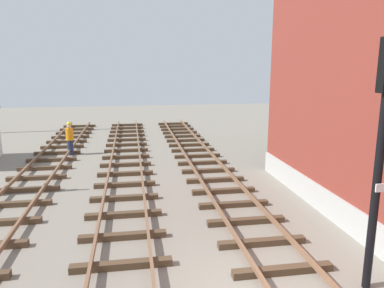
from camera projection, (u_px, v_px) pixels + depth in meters
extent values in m
cube|color=#4C3826|center=(283.00, 270.00, 8.89)|extent=(2.50, 0.24, 0.18)
cube|color=#4C3826|center=(262.00, 242.00, 10.29)|extent=(2.50, 0.24, 0.18)
cube|color=#4C3826|center=(246.00, 221.00, 11.70)|extent=(2.50, 0.24, 0.18)
cube|color=#4C3826|center=(234.00, 204.00, 13.10)|extent=(2.50, 0.24, 0.18)
cube|color=#4C3826|center=(223.00, 191.00, 14.50)|extent=(2.50, 0.24, 0.18)
cube|color=#4C3826|center=(215.00, 180.00, 15.91)|extent=(2.50, 0.24, 0.18)
cube|color=#4C3826|center=(208.00, 171.00, 17.31)|extent=(2.50, 0.24, 0.18)
cube|color=#4C3826|center=(202.00, 163.00, 18.72)|extent=(2.50, 0.24, 0.18)
cube|color=#4C3826|center=(197.00, 156.00, 20.12)|extent=(2.50, 0.24, 0.18)
cube|color=#4C3826|center=(193.00, 150.00, 21.53)|extent=(2.50, 0.24, 0.18)
cube|color=#4C3826|center=(189.00, 145.00, 22.93)|extent=(2.50, 0.24, 0.18)
cube|color=#4C3826|center=(186.00, 140.00, 24.34)|extent=(2.50, 0.24, 0.18)
cube|color=#4C3826|center=(183.00, 136.00, 25.74)|extent=(2.50, 0.24, 0.18)
cube|color=#4C3826|center=(180.00, 133.00, 27.14)|extent=(2.50, 0.24, 0.18)
cube|color=#4C3826|center=(177.00, 129.00, 28.55)|extent=(2.50, 0.24, 0.18)
cube|color=#4C3826|center=(175.00, 126.00, 29.95)|extent=(2.50, 0.24, 0.18)
cube|color=#4C3826|center=(173.00, 124.00, 31.36)|extent=(2.50, 0.24, 0.18)
cube|color=brown|center=(265.00, 284.00, 8.04)|extent=(0.08, 49.47, 0.14)
cube|color=brown|center=(327.00, 278.00, 8.27)|extent=(0.08, 49.47, 0.14)
cube|color=#4C3826|center=(122.00, 265.00, 9.12)|extent=(2.50, 0.24, 0.18)
cube|color=#4C3826|center=(123.00, 236.00, 10.66)|extent=(2.50, 0.24, 0.18)
cube|color=#4C3826|center=(124.00, 215.00, 12.20)|extent=(2.50, 0.24, 0.18)
cube|color=#4C3826|center=(124.00, 198.00, 13.74)|extent=(2.50, 0.24, 0.18)
cube|color=#4C3826|center=(125.00, 185.00, 15.28)|extent=(2.50, 0.24, 0.18)
cube|color=#4C3826|center=(125.00, 174.00, 16.82)|extent=(2.50, 0.24, 0.18)
cube|color=#4C3826|center=(126.00, 165.00, 18.36)|extent=(2.50, 0.24, 0.18)
cube|color=#4C3826|center=(126.00, 157.00, 19.90)|extent=(2.50, 0.24, 0.18)
cube|color=#4C3826|center=(126.00, 150.00, 21.44)|extent=(2.50, 0.24, 0.18)
cube|color=#4C3826|center=(127.00, 145.00, 22.98)|extent=(2.50, 0.24, 0.18)
cube|color=#4C3826|center=(127.00, 140.00, 24.52)|extent=(2.50, 0.24, 0.18)
cube|color=#4C3826|center=(127.00, 135.00, 26.06)|extent=(2.50, 0.24, 0.18)
cube|color=#4C3826|center=(127.00, 132.00, 27.60)|extent=(2.50, 0.24, 0.18)
cube|color=#4C3826|center=(127.00, 128.00, 29.14)|extent=(2.50, 0.24, 0.18)
cube|color=#4C3826|center=(127.00, 125.00, 30.68)|extent=(2.50, 0.24, 0.18)
cube|color=#4C3826|center=(0.00, 223.00, 11.59)|extent=(2.50, 0.24, 0.18)
cube|color=#4C3826|center=(15.00, 204.00, 13.13)|extent=(2.50, 0.24, 0.18)
cube|color=#4C3826|center=(27.00, 190.00, 14.67)|extent=(2.50, 0.24, 0.18)
cube|color=#4C3826|center=(37.00, 178.00, 16.21)|extent=(2.50, 0.24, 0.18)
cube|color=#4C3826|center=(45.00, 168.00, 17.75)|extent=(2.50, 0.24, 0.18)
cube|color=#4C3826|center=(52.00, 160.00, 19.29)|extent=(2.50, 0.24, 0.18)
cube|color=#4C3826|center=(57.00, 153.00, 20.83)|extent=(2.50, 0.24, 0.18)
cube|color=#4C3826|center=(62.00, 147.00, 22.37)|extent=(2.50, 0.24, 0.18)
cube|color=#4C3826|center=(67.00, 142.00, 23.91)|extent=(2.50, 0.24, 0.18)
cube|color=#4C3826|center=(71.00, 137.00, 25.45)|extent=(2.50, 0.24, 0.18)
cube|color=#4C3826|center=(74.00, 133.00, 26.99)|extent=(2.50, 0.24, 0.18)
cube|color=#4C3826|center=(77.00, 129.00, 28.53)|extent=(2.50, 0.24, 0.18)
cube|color=#4C3826|center=(80.00, 126.00, 30.07)|extent=(2.50, 0.24, 0.18)
cylinder|color=black|center=(375.00, 195.00, 7.92)|extent=(0.18, 0.18, 4.36)
cube|color=white|center=(381.00, 188.00, 7.74)|extent=(0.24, 0.03, 0.18)
cube|color=#B2B2AD|center=(358.00, 225.00, 10.53)|extent=(0.08, 14.74, 0.90)
cylinder|color=#262D4C|center=(70.00, 147.00, 20.68)|extent=(0.32, 0.32, 0.85)
cylinder|color=orange|center=(70.00, 134.00, 20.52)|extent=(0.40, 0.40, 0.65)
sphere|color=tan|center=(69.00, 126.00, 20.43)|extent=(0.24, 0.24, 0.24)
sphere|color=yellow|center=(69.00, 124.00, 20.40)|extent=(0.22, 0.22, 0.22)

